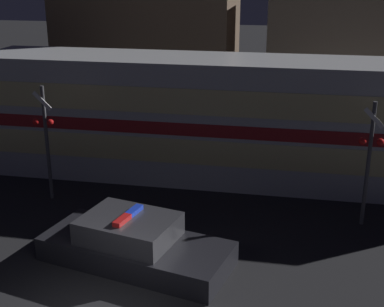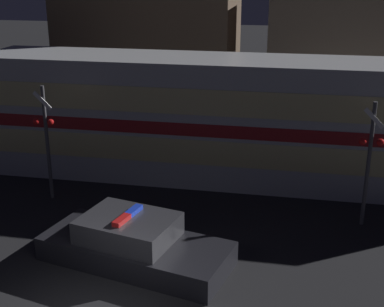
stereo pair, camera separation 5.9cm
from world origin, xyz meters
name	(u,v)px [view 2 (the right image)]	position (x,y,z in m)	size (l,w,h in m)	color
train	(233,120)	(1.74, 8.97, 2.08)	(17.35, 2.90, 4.16)	#B7BABF
police_car	(134,244)	(0.05, 2.80, 0.48)	(5.04, 2.97, 1.31)	black
crossing_signal_near	(369,157)	(5.88, 6.00, 2.07)	(0.68, 0.28, 3.62)	#4C4C51
crossing_signal_far	(46,136)	(-3.68, 6.01, 2.09)	(0.68, 0.28, 3.65)	#4C4C51
building_left	(151,13)	(-3.26, 16.90, 4.88)	(8.11, 5.30, 9.77)	brown
building_center	(348,56)	(5.99, 16.42, 3.20)	(7.00, 4.56, 6.39)	brown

